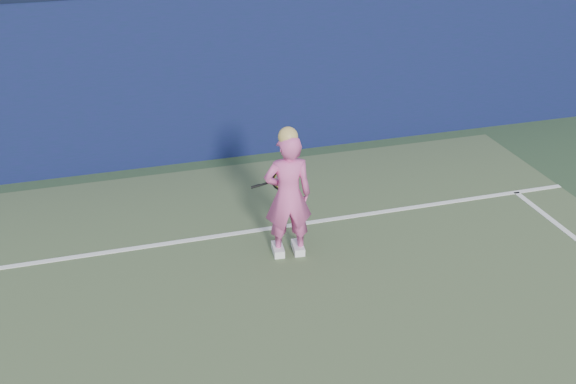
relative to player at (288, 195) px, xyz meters
name	(u,v)px	position (x,y,z in m)	size (l,w,h in m)	color
backstop_wall	(136,83)	(-1.34, 3.10, 0.49)	(24.00, 0.40, 2.50)	#0C1936
player	(288,195)	(0.00, 0.00, 0.00)	(0.59, 0.42, 1.59)	#D35296
racket	(280,180)	(0.03, 0.42, -0.01)	(0.51, 0.15, 0.28)	black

